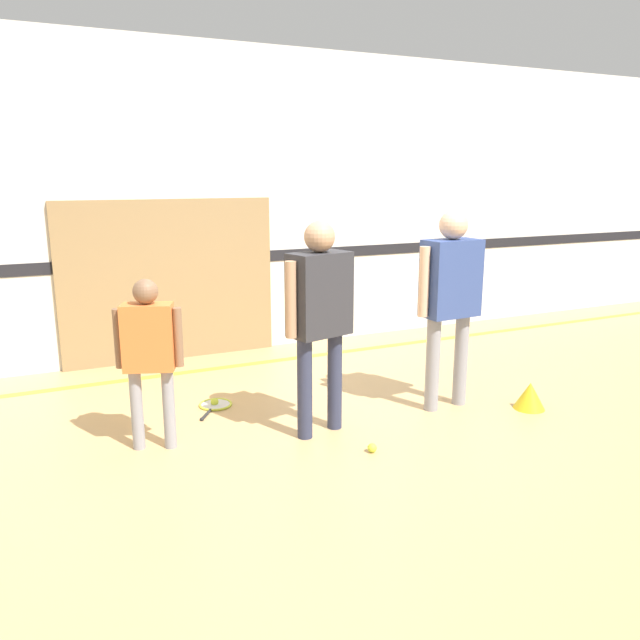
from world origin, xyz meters
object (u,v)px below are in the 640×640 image
training_cone (530,396)px  person_student_right (450,289)px  person_student_left (149,346)px  person_instructor (320,305)px  racket_spare_on_floor (215,405)px  tennis_ball_near_instructor (372,448)px  tennis_ball_by_spare_racket (215,402)px

training_cone → person_student_right: bearing=151.0°
person_student_left → training_cone: (2.96, -0.54, -0.64)m
person_instructor → racket_spare_on_floor: (-0.58, 0.86, -0.97)m
person_student_left → tennis_ball_near_instructor: bearing=-7.9°
person_student_left → tennis_ball_by_spare_racket: bearing=66.0°
tennis_ball_by_spare_racket → person_student_right: bearing=-25.5°
person_instructor → racket_spare_on_floor: 1.42m
tennis_ball_near_instructor → training_cone: size_ratio=0.26×
person_instructor → racket_spare_on_floor: person_instructor is taller
person_student_left → tennis_ball_near_instructor: size_ratio=18.42×
tennis_ball_near_instructor → tennis_ball_by_spare_racket: bearing=119.1°
person_student_right → training_cone: size_ratio=6.31×
person_student_left → training_cone: person_student_left is taller
person_student_left → tennis_ball_by_spare_racket: (0.61, 0.63, -0.72)m
person_student_right → tennis_ball_by_spare_racket: person_student_right is taller
person_instructor → tennis_ball_near_instructor: size_ratio=23.97×
person_instructor → training_cone: bearing=-23.7°
person_instructor → person_student_left: (-1.18, 0.25, -0.23)m
person_student_left → tennis_ball_near_instructor: 1.70m
person_student_right → tennis_ball_near_instructor: size_ratio=24.61×
tennis_ball_near_instructor → training_cone: (1.60, 0.18, 0.08)m
person_student_left → racket_spare_on_floor: size_ratio=2.51×
person_student_right → training_cone: person_student_right is taller
tennis_ball_by_spare_racket → training_cone: 2.63m
person_instructor → person_student_right: size_ratio=0.97×
training_cone → racket_spare_on_floor: bearing=154.1°
tennis_ball_near_instructor → training_cone: 1.61m
person_student_left → person_student_right: bearing=15.0°
person_student_right → racket_spare_on_floor: 2.17m
person_instructor → tennis_ball_by_spare_racket: (-0.57, 0.88, -0.95)m
person_student_right → tennis_ball_by_spare_racket: size_ratio=24.61×
person_student_right → tennis_ball_near_instructor: bearing=24.2°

